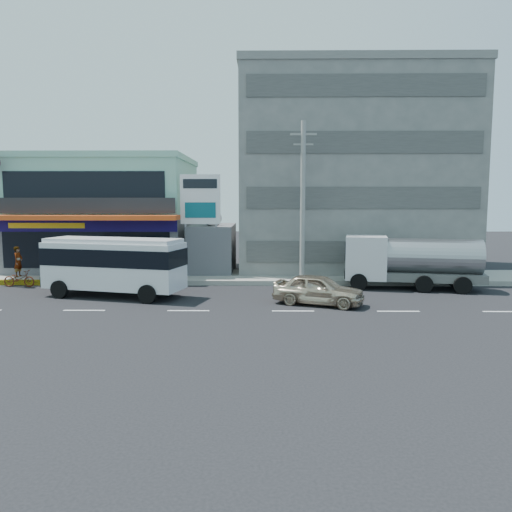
# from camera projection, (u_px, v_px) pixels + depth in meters

# --- Properties ---
(ground) EXTENTS (120.00, 120.00, 0.00)m
(ground) POSITION_uv_depth(u_px,v_px,m) (188.00, 311.00, 23.80)
(ground) COLOR black
(ground) RESTS_ON ground
(sidewalk) EXTENTS (70.00, 5.00, 0.30)m
(sidewalk) POSITION_uv_depth(u_px,v_px,m) (284.00, 277.00, 33.15)
(sidewalk) COLOR gray
(sidewalk) RESTS_ON ground
(shop_building) EXTENTS (12.40, 11.70, 8.00)m
(shop_building) POSITION_uv_depth(u_px,v_px,m) (109.00, 217.00, 37.31)
(shop_building) COLOR #444449
(shop_building) RESTS_ON ground
(concrete_building) EXTENTS (16.00, 12.00, 14.00)m
(concrete_building) POSITION_uv_depth(u_px,v_px,m) (348.00, 177.00, 37.78)
(concrete_building) COLOR gray
(concrete_building) RESTS_ON ground
(gap_structure) EXTENTS (3.00, 6.00, 3.50)m
(gap_structure) POSITION_uv_depth(u_px,v_px,m) (213.00, 249.00, 35.52)
(gap_structure) COLOR #444449
(gap_structure) RESTS_ON ground
(satellite_dish) EXTENTS (1.50, 1.50, 0.15)m
(satellite_dish) POSITION_uv_depth(u_px,v_px,m) (211.00, 224.00, 34.32)
(satellite_dish) COLOR slate
(satellite_dish) RESTS_ON gap_structure
(billboard) EXTENTS (2.60, 0.18, 6.90)m
(billboard) POSITION_uv_depth(u_px,v_px,m) (200.00, 205.00, 32.39)
(billboard) COLOR gray
(billboard) RESTS_ON ground
(utility_pole_near) EXTENTS (1.60, 0.30, 10.00)m
(utility_pole_near) POSITION_uv_depth(u_px,v_px,m) (303.00, 202.00, 30.49)
(utility_pole_near) COLOR #999993
(utility_pole_near) RESTS_ON ground
(minibus) EXTENTS (8.00, 4.27, 3.19)m
(minibus) POSITION_uv_depth(u_px,v_px,m) (114.00, 262.00, 27.07)
(minibus) COLOR silver
(minibus) RESTS_ON ground
(sedan) EXTENTS (4.92, 3.39, 1.56)m
(sedan) POSITION_uv_depth(u_px,v_px,m) (319.00, 289.00, 25.12)
(sedan) COLOR #C4B196
(sedan) RESTS_ON ground
(tanker_truck) EXTENTS (8.18, 3.81, 3.11)m
(tanker_truck) POSITION_uv_depth(u_px,v_px,m) (408.00, 261.00, 29.53)
(tanker_truck) COLOR silver
(tanker_truck) RESTS_ON ground
(motorcycle_rider) EXTENTS (1.97, 0.80, 2.47)m
(motorcycle_rider) POSITION_uv_depth(u_px,v_px,m) (19.00, 274.00, 30.23)
(motorcycle_rider) COLOR #501B0B
(motorcycle_rider) RESTS_ON ground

